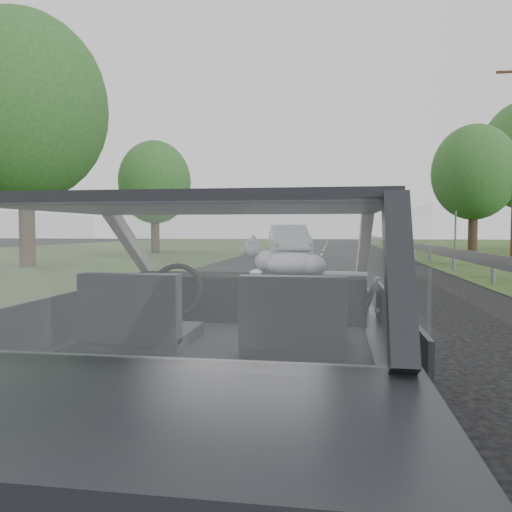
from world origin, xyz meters
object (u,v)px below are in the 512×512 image
(cat, at_px, (291,263))
(other_car, at_px, (289,241))
(subject_car, at_px, (227,333))
(highway_sign, at_px, (455,234))

(cat, distance_m, other_car, 20.52)
(subject_car, bearing_deg, highway_sign, 74.09)
(subject_car, height_order, cat, subject_car)
(subject_car, distance_m, highway_sign, 23.47)
(subject_car, relative_size, other_car, 0.84)
(cat, distance_m, highway_sign, 22.81)
(cat, relative_size, other_car, 0.13)
(subject_car, distance_m, other_car, 21.09)
(other_car, bearing_deg, cat, -95.86)
(highway_sign, bearing_deg, cat, -92.59)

